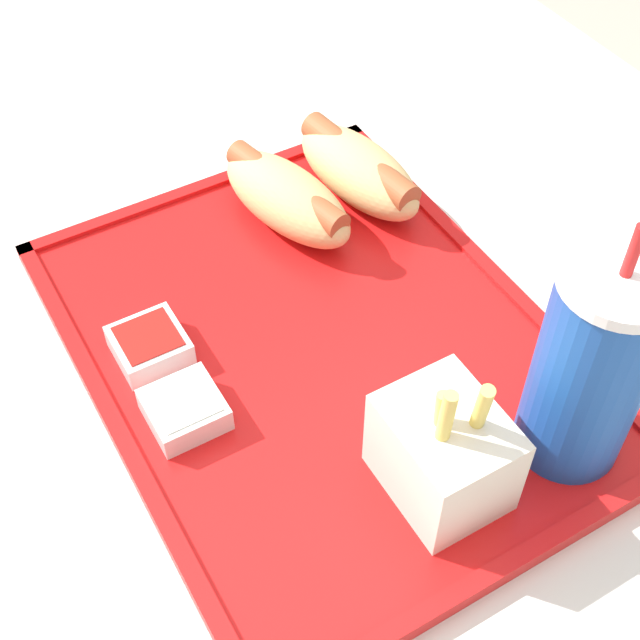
# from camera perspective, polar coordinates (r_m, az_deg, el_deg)

# --- Properties ---
(dining_table) EXTENTS (1.23, 0.86, 0.71)m
(dining_table) POSITION_cam_1_polar(r_m,az_deg,el_deg) (0.98, 1.64, -14.02)
(dining_table) COLOR beige
(dining_table) RESTS_ON ground_plane
(food_tray) EXTENTS (0.43, 0.33, 0.01)m
(food_tray) POSITION_cam_1_polar(r_m,az_deg,el_deg) (0.66, -0.00, -1.98)
(food_tray) COLOR red
(food_tray) RESTS_ON dining_table
(soda_cup) EXTENTS (0.07, 0.07, 0.20)m
(soda_cup) POSITION_cam_1_polar(r_m,az_deg,el_deg) (0.57, 16.99, -2.82)
(soda_cup) COLOR #194CA5
(soda_cup) RESTS_ON food_tray
(hot_dog_far) EXTENTS (0.15, 0.08, 0.05)m
(hot_dog_far) POSITION_cam_1_polar(r_m,az_deg,el_deg) (0.76, 2.49, 9.62)
(hot_dog_far) COLOR #DBB270
(hot_dog_far) RESTS_ON food_tray
(hot_dog_near) EXTENTS (0.15, 0.09, 0.05)m
(hot_dog_near) POSITION_cam_1_polar(r_m,az_deg,el_deg) (0.74, -2.14, 7.89)
(hot_dog_near) COLOR #DBB270
(hot_dog_near) RESTS_ON food_tray
(fries_carton) EXTENTS (0.08, 0.07, 0.11)m
(fries_carton) POSITION_cam_1_polar(r_m,az_deg,el_deg) (0.57, 7.92, -8.38)
(fries_carton) COLOR silver
(fries_carton) RESTS_ON food_tray
(sauce_cup_mayo) EXTENTS (0.05, 0.05, 0.02)m
(sauce_cup_mayo) POSITION_cam_1_polar(r_m,az_deg,el_deg) (0.62, -8.67, -5.64)
(sauce_cup_mayo) COLOR silver
(sauce_cup_mayo) RESTS_ON food_tray
(sauce_cup_ketchup) EXTENTS (0.05, 0.05, 0.02)m
(sauce_cup_ketchup) POSITION_cam_1_polar(r_m,az_deg,el_deg) (0.66, -10.85, -1.56)
(sauce_cup_ketchup) COLOR silver
(sauce_cup_ketchup) RESTS_ON food_tray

